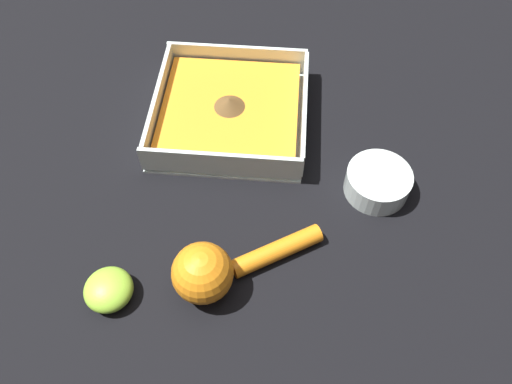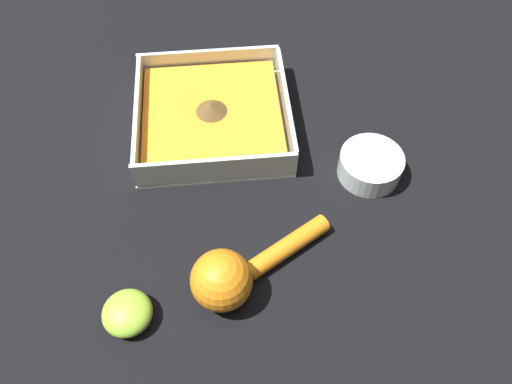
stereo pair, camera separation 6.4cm
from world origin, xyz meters
TOP-DOWN VIEW (x-y plane):
  - ground_plane at (0.00, 0.00)m, footprint 4.00×4.00m
  - square_dish at (0.00, 0.03)m, footprint 0.22×0.22m
  - spice_bowl at (0.21, -0.08)m, footprint 0.09×0.09m
  - lemon_squeezer at (0.01, -0.23)m, footprint 0.17×0.12m
  - lemon_half at (-0.11, -0.26)m, footprint 0.06×0.06m

SIDE VIEW (x-z plane):
  - ground_plane at x=0.00m, z-range 0.00..0.00m
  - lemon_half at x=-0.11m, z-range 0.00..0.03m
  - spice_bowl at x=0.21m, z-range 0.00..0.03m
  - square_dish at x=0.00m, z-range -0.01..0.04m
  - lemon_squeezer at x=0.01m, z-range 0.00..0.07m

